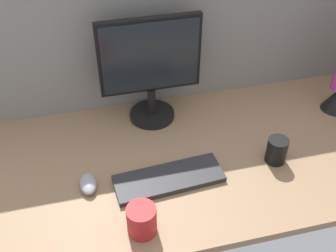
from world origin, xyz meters
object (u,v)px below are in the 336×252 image
(keyboard, at_px, (169,179))
(mug_red_plastic, at_px, (142,220))
(mouse, at_px, (88,184))
(mug_black_travel, at_px, (277,150))
(monitor, at_px, (150,66))

(keyboard, bearing_deg, mug_red_plastic, -129.56)
(mouse, distance_m, mug_black_travel, 0.66)
(mug_red_plastic, bearing_deg, mug_black_travel, 19.39)
(monitor, relative_size, keyboard, 1.15)
(mug_black_travel, bearing_deg, monitor, 136.22)
(keyboard, relative_size, mug_black_travel, 3.84)
(keyboard, height_order, mug_red_plastic, mug_red_plastic)
(monitor, distance_m, keyboard, 0.43)
(monitor, xyz_separation_m, mouse, (-0.29, -0.33, -0.22))
(monitor, height_order, keyboard, monitor)
(keyboard, bearing_deg, mouse, 168.54)
(keyboard, distance_m, mug_black_travel, 0.39)
(mug_black_travel, xyz_separation_m, mug_red_plastic, (-0.52, -0.18, 0.00))
(mouse, bearing_deg, keyboard, -8.03)
(mug_black_travel, bearing_deg, mug_red_plastic, -160.61)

